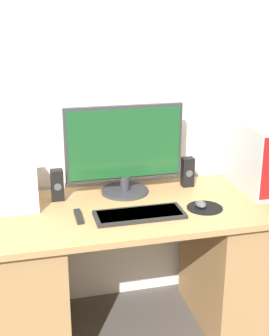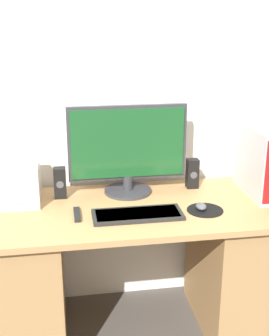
% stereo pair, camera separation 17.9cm
% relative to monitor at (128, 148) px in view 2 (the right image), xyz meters
% --- Properties ---
extents(wall_back, '(6.40, 0.19, 2.70)m').
position_rel_monitor_xyz_m(wall_back, '(-0.01, 0.19, 0.36)').
color(wall_back, white).
rests_on(wall_back, ground_plane).
extents(desk, '(1.72, 0.69, 0.74)m').
position_rel_monitor_xyz_m(desk, '(-0.00, -0.21, -0.60)').
color(desk, tan).
rests_on(desk, ground_plane).
extents(monitor, '(0.63, 0.25, 0.47)m').
position_rel_monitor_xyz_m(monitor, '(0.00, 0.00, 0.00)').
color(monitor, '#333338').
rests_on(monitor, desk).
extents(keyboard, '(0.43, 0.17, 0.02)m').
position_rel_monitor_xyz_m(keyboard, '(-0.00, -0.32, -0.24)').
color(keyboard, black).
rests_on(keyboard, desk).
extents(mousepad, '(0.18, 0.18, 0.00)m').
position_rel_monitor_xyz_m(mousepad, '(0.34, -0.30, -0.25)').
color(mousepad, black).
rests_on(mousepad, desk).
extents(mouse, '(0.05, 0.08, 0.03)m').
position_rel_monitor_xyz_m(mouse, '(0.32, -0.29, -0.23)').
color(mouse, '#4C4C51').
rests_on(mouse, mousepad).
extents(computer_tower, '(0.17, 0.39, 0.36)m').
position_rel_monitor_xyz_m(computer_tower, '(0.70, -0.13, -0.07)').
color(computer_tower, '#B2B2B7').
rests_on(computer_tower, desk).
extents(printer, '(0.34, 0.25, 0.21)m').
position_rel_monitor_xyz_m(printer, '(-0.64, -0.05, -0.14)').
color(printer, beige).
rests_on(printer, desk).
extents(speaker_left, '(0.06, 0.06, 0.16)m').
position_rel_monitor_xyz_m(speaker_left, '(-0.36, -0.02, -0.17)').
color(speaker_left, black).
rests_on(speaker_left, desk).
extents(speaker_right, '(0.06, 0.06, 0.16)m').
position_rel_monitor_xyz_m(speaker_right, '(0.36, 0.01, -0.17)').
color(speaker_right, black).
rests_on(speaker_right, desk).
extents(remote_control, '(0.03, 0.15, 0.02)m').
position_rel_monitor_xyz_m(remote_control, '(-0.29, -0.27, -0.24)').
color(remote_control, black).
rests_on(remote_control, desk).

